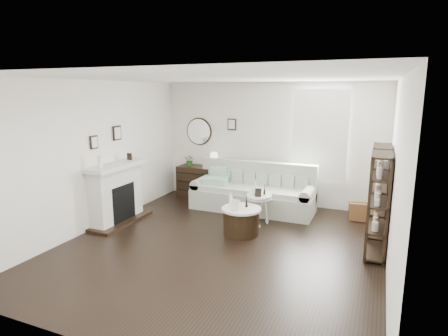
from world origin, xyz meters
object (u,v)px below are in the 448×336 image
at_px(pedestal_table, 259,198).
at_px(dresser, 202,182).
at_px(sofa, 253,194).
at_px(drum_table, 241,221).

bearing_deg(pedestal_table, dresser, 145.40).
distance_m(sofa, drum_table, 1.47).
xyz_separation_m(sofa, dresser, (-1.43, 0.39, 0.04)).
bearing_deg(pedestal_table, sofa, 114.53).
distance_m(sofa, dresser, 1.48).
height_order(dresser, pedestal_table, dresser).
xyz_separation_m(sofa, pedestal_table, (0.40, -0.87, 0.20)).
relative_size(sofa, dresser, 2.29).
xyz_separation_m(dresser, drum_table, (1.69, -1.84, -0.13)).
xyz_separation_m(sofa, drum_table, (0.26, -1.45, -0.09)).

